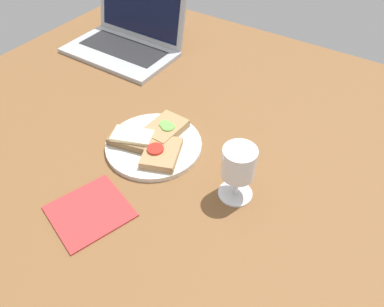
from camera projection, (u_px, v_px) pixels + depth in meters
The scene contains 8 objects.
wooden_table at pixel (160, 151), 92.59cm from camera, with size 140.00×140.00×3.00cm, color brown.
plate at pixel (154, 145), 90.94cm from camera, with size 23.32×23.32×1.26cm, color silver.
sandwich_with_cucumber at pixel (165, 129), 92.67cm from camera, with size 7.93×10.84×2.49cm.
sandwich_with_cheese at pixel (133, 139), 89.77cm from camera, with size 12.38×8.55×2.76cm.
sandwich_with_tomato at pixel (161, 153), 86.68cm from camera, with size 11.17×12.58×2.49cm.
wine_glass at pixel (239, 165), 74.58cm from camera, with size 7.42×7.42×13.06cm.
laptop at pixel (128, 34), 122.90cm from camera, with size 35.62×25.78×22.29cm.
napkin at pixel (89, 211), 77.22cm from camera, with size 14.20×15.02×0.40cm, color #B23333.
Camera 1 is at (43.43, -51.32, 65.67)cm, focal length 35.00 mm.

